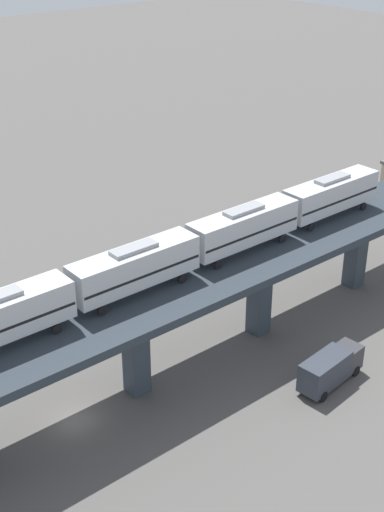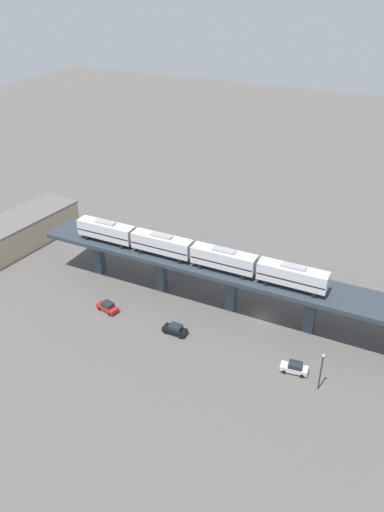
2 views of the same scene
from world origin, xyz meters
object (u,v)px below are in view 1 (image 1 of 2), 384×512
at_px(street_car_black, 121,308).
at_px(street_car_red, 227,267).
at_px(subway_train, 192,246).
at_px(delivery_truck, 330,368).

bearing_deg(street_car_black, street_car_red, 88.93).
relative_size(subway_train, street_car_red, 10.65).
xyz_separation_m(subway_train, street_car_black, (-9.83, -1.55, -10.58)).
distance_m(subway_train, delivery_truck, 16.54).
xyz_separation_m(street_car_red, street_car_black, (-0.27, -14.65, 0.00)).
xyz_separation_m(street_car_black, delivery_truck, (21.52, 8.02, 0.82)).
height_order(street_car_black, delivery_truck, delivery_truck).
bearing_deg(subway_train, street_car_red, 126.12).
bearing_deg(street_car_black, delivery_truck, 20.44).
distance_m(street_car_red, street_car_black, 14.65).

